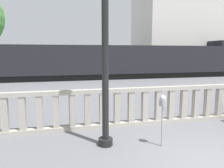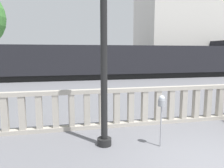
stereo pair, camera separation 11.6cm
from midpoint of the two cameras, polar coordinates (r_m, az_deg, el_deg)
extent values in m
plane|color=slate|center=(5.83, 25.23, -19.06)|extent=(160.00, 160.00, 0.00)
cube|color=#ADA599|center=(8.33, 11.39, -9.59)|extent=(14.40, 0.24, 0.14)
cube|color=#ADA599|center=(8.04, 11.64, -1.22)|extent=(14.40, 0.24, 0.14)
cube|color=#ADA599|center=(7.66, -26.61, -7.11)|extent=(0.20, 0.20, 1.09)
cube|color=#ADA599|center=(7.55, -22.77, -7.08)|extent=(0.20, 0.20, 1.09)
cube|color=#ADA599|center=(7.48, -18.85, -7.02)|extent=(0.20, 0.20, 1.09)
cube|color=#ADA599|center=(7.45, -14.87, -6.92)|extent=(0.20, 0.20, 1.09)
cube|color=#ADA599|center=(7.45, -10.87, -6.79)|extent=(0.20, 0.20, 1.09)
cube|color=#ADA599|center=(7.48, -6.89, -6.63)|extent=(0.20, 0.20, 1.09)
cube|color=#ADA599|center=(7.55, -2.97, -6.44)|extent=(0.20, 0.20, 1.09)
cube|color=#ADA599|center=(7.66, 0.85, -6.22)|extent=(0.20, 0.20, 1.09)
cube|color=#ADA599|center=(7.79, 4.56, -5.99)|extent=(0.20, 0.20, 1.09)
cube|color=#ADA599|center=(7.96, 8.12, -5.74)|extent=(0.20, 0.20, 1.09)
cube|color=#ADA599|center=(8.16, 11.51, -5.48)|extent=(0.20, 0.20, 1.09)
cube|color=#ADA599|center=(8.38, 14.73, -5.22)|extent=(0.20, 0.20, 1.09)
cube|color=#ADA599|center=(8.63, 17.77, -4.95)|extent=(0.20, 0.20, 1.09)
cube|color=#ADA599|center=(8.91, 20.63, -4.69)|extent=(0.20, 0.20, 1.09)
cube|color=#ADA599|center=(9.20, 23.32, -4.44)|extent=(0.20, 0.20, 1.09)
cube|color=#ADA599|center=(9.51, 25.82, -4.19)|extent=(0.20, 0.20, 1.09)
cylinder|color=black|center=(6.37, -2.23, -14.83)|extent=(0.40, 0.40, 0.20)
cylinder|color=black|center=(5.86, -2.36, 6.97)|extent=(0.18, 0.18, 4.53)
cylinder|color=#99999E|center=(6.28, 12.41, -10.71)|extent=(0.04, 0.04, 1.15)
cylinder|color=gray|center=(6.10, 12.60, -4.81)|extent=(0.20, 0.20, 0.17)
sphere|color=#B2B7BC|center=(6.07, 12.64, -3.63)|extent=(0.17, 0.17, 0.17)
cube|color=black|center=(22.45, 4.02, 2.30)|extent=(25.43, 2.20, 0.55)
cube|color=black|center=(22.34, 4.06, 6.47)|extent=(25.95, 2.76, 2.72)
cube|color=beige|center=(30.64, 18.12, 12.50)|extent=(12.03, 7.31, 10.16)
camera|label=1|loc=(0.06, -90.39, -0.06)|focal=35.00mm
camera|label=2|loc=(0.06, 89.61, 0.06)|focal=35.00mm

